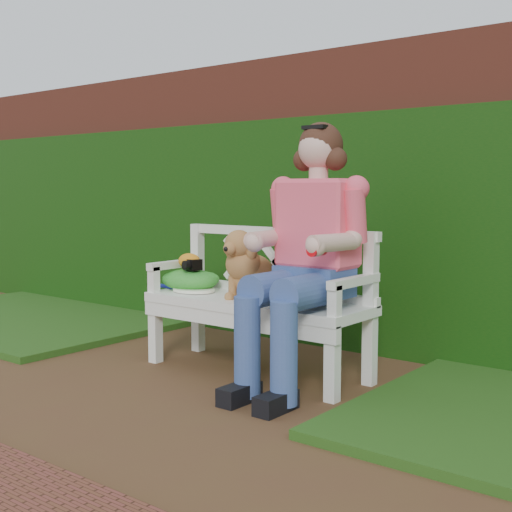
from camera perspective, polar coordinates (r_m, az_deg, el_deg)
The scene contains 11 objects.
ground at distance 4.09m, azimuth -9.29°, elevation -11.10°, with size 60.00×60.00×0.00m, color #4E2F1E.
brick_wall at distance 5.38m, azimuth 5.68°, elevation 4.85°, with size 10.00×0.30×2.20m, color brown.
ivy_hedge at distance 5.20m, azimuth 4.34°, elevation 2.08°, with size 10.00×0.18×1.70m, color #1A3F0C.
grass_left at distance 6.47m, azimuth -17.82°, elevation -4.84°, with size 2.60×2.00×0.05m, color black.
garden_bench at distance 4.37m, azimuth 0.00°, elevation -6.66°, with size 1.58×0.60×0.48m, color white, non-canonical shape.
seated_woman at distance 4.02m, azimuth 4.73°, elevation 0.40°, with size 0.68×0.91×1.61m, color #D83063, non-canonical shape.
dog at distance 4.33m, azimuth -0.54°, elevation -0.59°, with size 0.30×0.40×0.44m, color #B38135, non-canonical shape.
tennis_racket at distance 4.64m, azimuth -5.46°, elevation -2.79°, with size 0.59×0.25×0.03m, color silver, non-canonical shape.
green_bag at distance 4.71m, azimuth -5.55°, elevation -1.94°, with size 0.43×0.33×0.15m, color #19942C, non-canonical shape.
camera_item at distance 4.63m, azimuth -5.27°, elevation -0.71°, with size 0.11×0.08×0.07m, color black.
baseball_glove at distance 4.68m, azimuth -5.58°, elevation -0.43°, with size 0.17×0.13×0.11m, color orange.
Camera 1 is at (2.90, -2.63, 1.17)m, focal length 48.00 mm.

